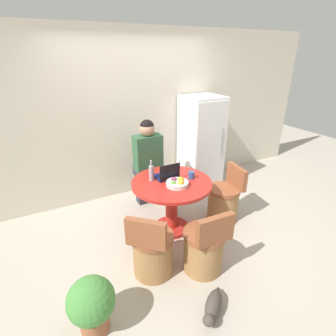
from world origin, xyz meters
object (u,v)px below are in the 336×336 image
Objects in this scene: chair_right_side at (224,201)px; fruit_bowl at (177,183)px; refrigerator at (201,143)px; dining_table at (172,196)px; person_seated at (147,160)px; potted_plant at (92,304)px; laptop at (167,175)px; chair_near_camera at (204,249)px; bottle at (151,173)px; cat at (213,306)px; chair_near_left_corner at (152,252)px.

fruit_bowl is at bearing -80.79° from chair_right_side.
refrigerator is 1.53m from fruit_bowl.
refrigerator reaches higher than dining_table.
person_seated is at bearing 91.34° from dining_table.
laptop is at bearing 39.88° from potted_plant.
chair_near_camera is at bearing 6.40° from potted_plant.
refrigerator is 5.79× the size of bottle.
refrigerator is 2.15m from chair_near_camera.
cat is (-0.29, -1.18, -0.67)m from fruit_bowl.
chair_right_side is 2.89× the size of fruit_bowl.
bottle is (-0.20, 0.04, 0.06)m from laptop.
person_seated reaches higher than chair_right_side.
cat is at bearing -33.81° from chair_right_side.
potted_plant is (-1.28, -0.94, -0.21)m from dining_table.
person_seated is 2.17m from cat.
bottle is (-1.01, 0.27, 0.55)m from chair_right_side.
dining_table is 1.60m from potted_plant.
refrigerator is 2.73m from cat.
cat is (-0.27, -1.42, -0.68)m from laptop.
chair_right_side is at bearing 163.92° from laptop.
person_seated is at bearing -169.17° from refrigerator.
laptop is (0.01, -0.62, 0.00)m from person_seated.
refrigerator is at bearing 172.35° from chair_right_side.
cat is at bearing 79.28° from laptop.
fruit_bowl reaches higher than potted_plant.
fruit_bowl is (0.56, 0.46, 0.48)m from chair_near_left_corner.
refrigerator is 1.15× the size of person_seated.
bottle is (0.34, 0.74, 0.55)m from chair_near_left_corner.
refrigerator reaches higher than fruit_bowl.
refrigerator is 1.54× the size of dining_table.
potted_plant is (-0.72, -0.36, 0.03)m from chair_near_left_corner.
chair_near_camera is (-0.83, -0.69, 0.00)m from chair_right_side.
laptop is at bearing -11.27° from bottle.
chair_near_left_corner is at bearing 52.11° from laptop.
refrigerator is 1.14m from person_seated.
chair_right_side is at bearing 1.07° from fruit_bowl.
dining_table is at bearing 92.95° from laptop.
chair_near_camera is at bearing -42.15° from chair_right_side.
dining_table is 0.84m from chair_right_side.
chair_right_side is at bearing -117.39° from chair_near_left_corner.
potted_plant is (-2.37, -1.89, -0.48)m from refrigerator.
person_seated reaches higher than laptop.
person_seated is at bearing -88.96° from laptop.
cat is at bearing -92.60° from bottle.
laptop reaches higher than potted_plant.
refrigerator is 1.48m from dining_table.
cat is (-0.26, -2.04, -0.68)m from person_seated.
bottle is 1.64m from cat.
refrigerator is at bearing 40.90° from dining_table.
person_seated reaches higher than bottle.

